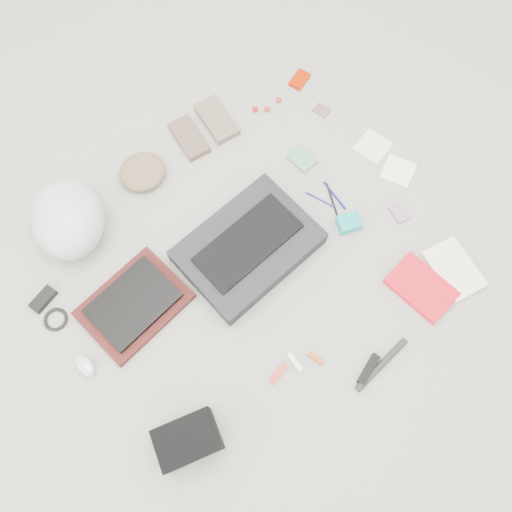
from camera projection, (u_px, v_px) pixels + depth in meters
ground_plane at (256, 261)px, 1.90m from camera, size 4.00×4.00×0.00m
messenger_bag at (248, 247)px, 1.88m from camera, size 0.54×0.41×0.08m
bag_flap at (248, 242)px, 1.84m from camera, size 0.42×0.23×0.01m
laptop_sleeve at (134, 305)px, 1.83m from camera, size 0.41×0.34×0.03m
laptop at (133, 303)px, 1.81m from camera, size 0.33×0.27×0.02m
bike_helmet at (68, 219)px, 1.86m from camera, size 0.37×0.40×0.20m
beanie at (142, 172)px, 2.00m from camera, size 0.19×0.18×0.07m
mitten_left at (189, 138)px, 2.08m from camera, size 0.11×0.20×0.03m
mitten_right at (217, 120)px, 2.11m from camera, size 0.12×0.22×0.03m
power_brick at (43, 299)px, 1.84m from camera, size 0.11×0.08×0.03m
cable_coil at (56, 319)px, 1.82m from camera, size 0.09×0.09×0.01m
mouse at (85, 365)px, 1.75m from camera, size 0.07×0.10×0.04m
camera_bag at (188, 440)px, 1.62m from camera, size 0.22×0.18×0.13m
multitool at (278, 373)px, 1.75m from camera, size 0.08×0.05×0.01m
toiletry_tube_white at (295, 362)px, 1.76m from camera, size 0.02×0.08×0.02m
toiletry_tube_orange at (316, 358)px, 1.77m from camera, size 0.03×0.06×0.02m
u_lock at (368, 369)px, 1.75m from camera, size 0.12×0.07×0.02m
bike_pump at (381, 365)px, 1.76m from camera, size 0.25×0.06×0.02m
book_red at (421, 287)px, 1.85m from camera, size 0.20×0.26×0.03m
book_white at (454, 269)px, 1.88m from camera, size 0.18×0.24×0.02m
notepad at (302, 159)px, 2.05m from camera, size 0.09×0.12×0.01m
pen_blue at (320, 200)px, 1.99m from camera, size 0.06×0.12×0.01m
pen_black at (332, 199)px, 1.99m from camera, size 0.06×0.14×0.01m
pen_navy at (334, 195)px, 2.00m from camera, size 0.01×0.15×0.01m
accordion_wallet at (349, 223)px, 1.94m from camera, size 0.10×0.09×0.04m
card_deck at (399, 213)px, 1.97m from camera, size 0.06×0.08×0.01m
napkin_top at (373, 146)px, 2.08m from camera, size 0.16×0.16×0.01m
napkin_bottom at (398, 171)px, 2.04m from camera, size 0.16×0.16×0.01m
lollipop_a at (255, 109)px, 2.13m from camera, size 0.03×0.03×0.02m
lollipop_b at (267, 109)px, 2.13m from camera, size 0.03×0.03×0.03m
lollipop_c at (279, 100)px, 2.15m from camera, size 0.03×0.03×0.02m
altoids_tin at (300, 80)px, 2.19m from camera, size 0.11×0.09×0.02m
stamp_sheet at (322, 110)px, 2.14m from camera, size 0.07×0.08×0.00m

